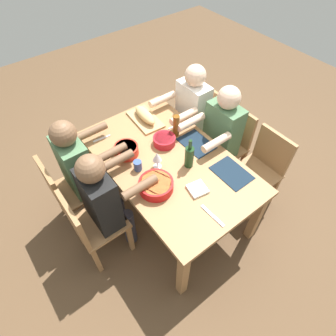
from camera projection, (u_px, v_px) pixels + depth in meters
ground_plane at (168, 206)px, 3.02m from camera, size 8.00×8.00×0.00m
dining_table at (168, 166)px, 2.52m from camera, size 1.61×0.98×0.74m
chair_near_right at (201, 120)px, 3.20m from camera, size 0.40×0.40×0.85m
diner_near_right at (190, 111)px, 2.96m from camera, size 0.41×0.53×1.20m
chair_near_left at (262, 167)px, 2.74m from camera, size 0.40×0.40×0.85m
chair_far_right at (67, 190)px, 2.56m from camera, size 0.40×0.40×0.85m
diner_far_right at (80, 165)px, 2.47m from camera, size 0.41×0.53×1.20m
chair_far_center at (90, 225)px, 2.33m from camera, size 0.40×0.40×0.85m
diner_far_center at (105, 199)px, 2.24m from camera, size 0.41×0.53×1.20m
chair_near_center at (229, 142)px, 2.97m from camera, size 0.40×0.40×0.85m
diner_near_center at (219, 134)px, 2.74m from camera, size 0.41×0.53×1.20m
serving_bowl_salad at (164, 140)px, 2.55m from camera, size 0.20×0.20×0.08m
serving_bowl_fruit at (156, 185)px, 2.22m from camera, size 0.28×0.28×0.08m
serving_bowl_pasta at (126, 150)px, 2.46m from camera, size 0.21×0.21×0.09m
cutting_board at (145, 119)px, 2.79m from camera, size 0.41×0.25×0.02m
bread_loaf at (145, 115)px, 2.75m from camera, size 0.33×0.13×0.09m
wine_bottle at (189, 156)px, 2.33m from camera, size 0.08×0.08×0.29m
beer_bottle at (176, 126)px, 2.58m from camera, size 0.06×0.06×0.22m
wine_glass at (157, 157)px, 2.32m from camera, size 0.08×0.08×0.17m
fork_near_right at (176, 126)px, 2.74m from camera, size 0.03×0.17×0.01m
placemat_near_left at (232, 173)px, 2.35m from camera, size 0.32×0.23×0.01m
fork_far_right at (102, 138)px, 2.62m from camera, size 0.03×0.17×0.01m
cup_far_center at (138, 165)px, 2.35m from camera, size 0.07×0.07×0.09m
placemat_near_center at (196, 143)px, 2.58m from camera, size 0.32×0.23×0.01m
carving_knife at (212, 216)px, 2.09m from camera, size 0.23×0.03×0.01m
napkin_stack at (197, 189)px, 2.23m from camera, size 0.16×0.16×0.02m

